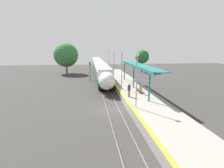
{
  "coord_description": "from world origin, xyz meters",
  "views": [
    {
      "loc": [
        -2.67,
        -20.09,
        7.35
      ],
      "look_at": [
        0.59,
        5.0,
        2.12
      ],
      "focal_mm": 28.0,
      "sensor_mm": 36.0,
      "label": 1
    }
  ],
  "objects": [
    {
      "name": "background_tree_left",
      "position": [
        -9.22,
        31.76,
        5.39
      ],
      "size": [
        6.89,
        6.89,
        8.84
      ],
      "color": "brown",
      "rests_on": "ground_plane"
    },
    {
      "name": "lamppost_farthest",
      "position": [
        2.22,
        23.25,
        4.29
      ],
      "size": [
        0.36,
        0.2,
        5.8
      ],
      "color": "#9E9EA3",
      "rests_on": "platform_right"
    },
    {
      "name": "railway_signal",
      "position": [
        -2.53,
        19.08,
        2.64
      ],
      "size": [
        0.28,
        0.28,
        4.32
      ],
      "color": "#59595E",
      "rests_on": "ground_plane"
    },
    {
      "name": "person_waiting",
      "position": [
        2.44,
        1.75,
        1.93
      ],
      "size": [
        0.36,
        0.23,
        1.78
      ],
      "color": "#7F6647",
      "rests_on": "platform_right"
    },
    {
      "name": "background_tree_right",
      "position": [
        13.48,
        32.3,
        4.7
      ],
      "size": [
        4.2,
        4.2,
        6.83
      ],
      "color": "brown",
      "rests_on": "ground_plane"
    },
    {
      "name": "lamppost_mid",
      "position": [
        2.22,
        6.05,
        4.29
      ],
      "size": [
        0.36,
        0.2,
        5.8
      ],
      "color": "#9E9EA3",
      "rests_on": "platform_right"
    },
    {
      "name": "train",
      "position": [
        0.0,
        27.49,
        2.2
      ],
      "size": [
        2.8,
        44.61,
        3.85
      ],
      "color": "black",
      "rests_on": "ground_plane"
    },
    {
      "name": "platform_right",
      "position": [
        4.13,
        0.0,
        0.5
      ],
      "size": [
        4.87,
        64.0,
        1.01
      ],
      "color": "gray",
      "rests_on": "ground_plane"
    },
    {
      "name": "station_canopy",
      "position": [
        4.98,
        7.09,
        4.49
      ],
      "size": [
        2.02,
        18.05,
        3.73
      ],
      "color": "#1E6B66",
      "rests_on": "platform_right"
    },
    {
      "name": "lamppost_far",
      "position": [
        2.22,
        14.65,
        4.29
      ],
      "size": [
        0.36,
        0.2,
        5.8
      ],
      "color": "#9E9EA3",
      "rests_on": "platform_right"
    },
    {
      "name": "rail_left",
      "position": [
        -0.72,
        0.0,
        0.07
      ],
      "size": [
        0.08,
        90.0,
        0.15
      ],
      "primitive_type": "cube",
      "color": "slate",
      "rests_on": "ground_plane"
    },
    {
      "name": "lamppost_near",
      "position": [
        2.22,
        -2.55,
        4.29
      ],
      "size": [
        0.36,
        0.2,
        5.8
      ],
      "color": "#9E9EA3",
      "rests_on": "platform_right"
    },
    {
      "name": "rail_right",
      "position": [
        0.72,
        0.0,
        0.07
      ],
      "size": [
        0.08,
        90.0,
        0.15
      ],
      "primitive_type": "cube",
      "color": "slate",
      "rests_on": "ground_plane"
    },
    {
      "name": "platform_bench",
      "position": [
        4.56,
        3.96,
        1.47
      ],
      "size": [
        0.44,
        1.5,
        0.89
      ],
      "color": "brown",
      "rests_on": "platform_right"
    },
    {
      "name": "ground_plane",
      "position": [
        0.0,
        0.0,
        0.0
      ],
      "size": [
        120.0,
        120.0,
        0.0
      ],
      "primitive_type": "plane",
      "color": "#383533"
    }
  ]
}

